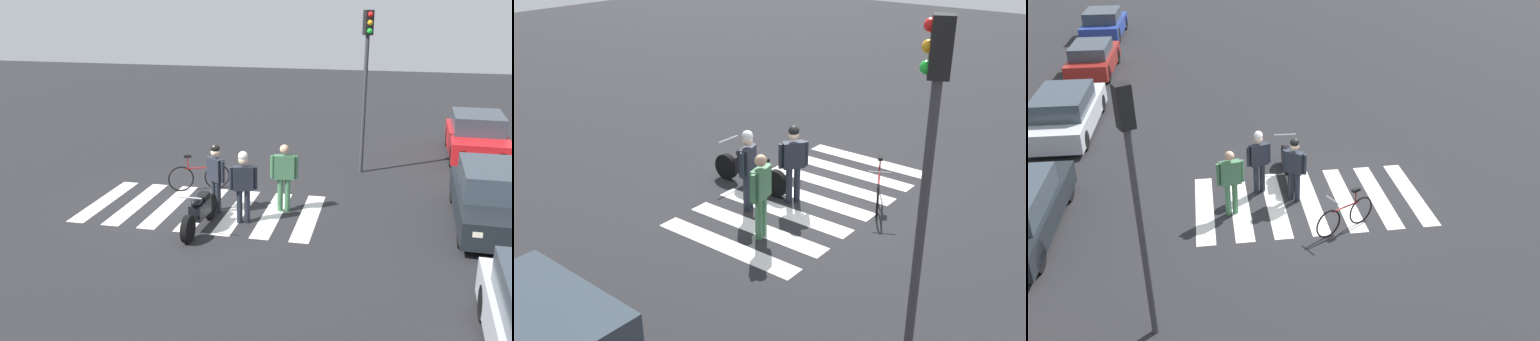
% 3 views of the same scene
% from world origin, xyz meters
% --- Properties ---
extents(ground_plane, '(60.00, 60.00, 0.00)m').
position_xyz_m(ground_plane, '(0.00, 0.00, 0.00)').
color(ground_plane, '#232326').
extents(police_motorcycle, '(2.12, 0.62, 1.03)m').
position_xyz_m(police_motorcycle, '(1.33, 0.36, 0.45)').
color(police_motorcycle, black).
rests_on(police_motorcycle, ground_plane).
extents(leaning_bicycle, '(0.82, 1.55, 1.02)m').
position_xyz_m(leaning_bicycle, '(-1.41, -0.57, 0.39)').
color(leaning_bicycle, black).
rests_on(leaning_bicycle, ground_plane).
extents(officer_on_foot, '(0.44, 0.56, 1.75)m').
position_xyz_m(officer_on_foot, '(0.13, 0.39, 1.01)').
color(officer_on_foot, '#1E232D').
rests_on(officer_on_foot, ground_plane).
extents(officer_by_motorcycle, '(0.33, 0.64, 1.76)m').
position_xyz_m(officer_by_motorcycle, '(0.68, 1.23, 1.01)').
color(officer_by_motorcycle, '#1E232D').
rests_on(officer_by_motorcycle, ground_plane).
extents(pedestrian_bystander, '(0.29, 0.67, 1.72)m').
position_xyz_m(pedestrian_bystander, '(-0.30, 2.02, 0.99)').
color(pedestrian_bystander, '#3F724C').
rests_on(pedestrian_bystander, ground_plane).
extents(crosswalk_stripes, '(3.20, 5.85, 0.01)m').
position_xyz_m(crosswalk_stripes, '(0.00, -0.00, 0.00)').
color(crosswalk_stripes, silver).
rests_on(crosswalk_stripes, ground_plane).
extents(car_silver_sedan, '(4.66, 1.90, 1.39)m').
position_xyz_m(car_silver_sedan, '(5.58, 6.97, 0.66)').
color(car_silver_sedan, black).
rests_on(car_silver_sedan, ground_plane).
extents(car_maroon_wagon, '(3.96, 1.77, 1.30)m').
position_xyz_m(car_maroon_wagon, '(11.71, 7.01, 0.63)').
color(car_maroon_wagon, black).
rests_on(car_maroon_wagon, ground_plane).
extents(car_blue_hatchback, '(4.00, 1.96, 1.37)m').
position_xyz_m(car_blue_hatchback, '(17.92, 7.35, 0.66)').
color(car_blue_hatchback, black).
rests_on(car_blue_hatchback, ground_plane).
extents(traffic_light_pole, '(0.36, 0.32, 4.80)m').
position_xyz_m(traffic_light_pole, '(-4.17, 3.71, 3.18)').
color(traffic_light_pole, '#38383D').
rests_on(traffic_light_pole, ground_plane).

